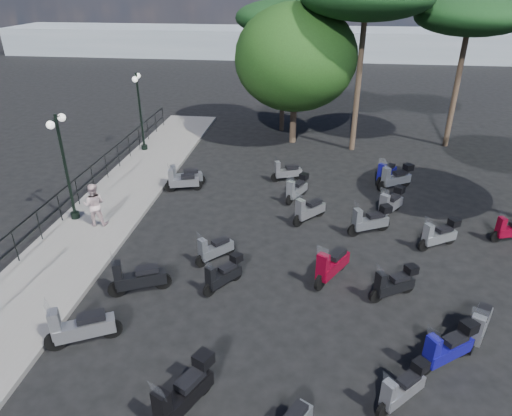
# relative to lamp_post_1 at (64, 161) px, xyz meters

# --- Properties ---
(ground) EXTENTS (120.00, 120.00, 0.00)m
(ground) POSITION_rel_lamp_post_1_xyz_m (7.40, -3.74, -2.42)
(ground) COLOR black
(ground) RESTS_ON ground
(sidewalk) EXTENTS (3.00, 30.00, 0.15)m
(sidewalk) POSITION_rel_lamp_post_1_xyz_m (0.90, -0.74, -2.34)
(sidewalk) COLOR slate
(sidewalk) RESTS_ON ground
(railing) EXTENTS (0.04, 26.04, 1.10)m
(railing) POSITION_rel_lamp_post_1_xyz_m (-0.40, -0.94, -1.52)
(railing) COLOR black
(railing) RESTS_ON sidewalk
(lamp_post_1) EXTENTS (0.36, 1.17, 3.98)m
(lamp_post_1) POSITION_rel_lamp_post_1_xyz_m (0.00, 0.00, 0.00)
(lamp_post_1) COLOR black
(lamp_post_1) RESTS_ON sidewalk
(lamp_post_2) EXTENTS (0.46, 1.14, 3.95)m
(lamp_post_2) POSITION_rel_lamp_post_1_xyz_m (-0.06, 7.71, -0.02)
(lamp_post_2) COLOR black
(lamp_post_2) RESTS_ON sidewalk
(pedestrian_far) EXTENTS (0.89, 0.75, 1.61)m
(pedestrian_far) POSITION_rel_lamp_post_1_xyz_m (1.04, -0.37, -1.46)
(pedestrian_far) COLOR #C5A8AC
(pedestrian_far) RESTS_ON sidewalk
(scooter_1) EXTENTS (1.72, 1.02, 1.49)m
(scooter_1) POSITION_rel_lamp_post_1_xyz_m (3.26, -6.08, -1.90)
(scooter_1) COLOR black
(scooter_1) RESTS_ON ground
(scooter_2) EXTENTS (1.71, 0.95, 1.46)m
(scooter_2) POSITION_rel_lamp_post_1_xyz_m (3.92, -3.90, -1.91)
(scooter_2) COLOR black
(scooter_2) RESTS_ON ground
(scooter_3) EXTENTS (1.03, 1.30, 1.21)m
(scooter_3) POSITION_rel_lamp_post_1_xyz_m (6.32, -3.33, -1.96)
(scooter_3) COLOR black
(scooter_3) RESTS_ON ground
(scooter_4) EXTENTS (1.58, 0.66, 1.28)m
(scooter_4) POSITION_rel_lamp_post_1_xyz_m (3.26, 3.18, -1.98)
(scooter_4) COLOR black
(scooter_4) RESTS_ON ground
(scooter_5) EXTENTS (1.59, 0.89, 1.36)m
(scooter_5) POSITION_rel_lamp_post_1_xyz_m (3.26, 3.62, -1.95)
(scooter_5) COLOR black
(scooter_5) RESTS_ON ground
(scooter_8) EXTENTS (1.05, 1.72, 1.48)m
(scooter_8) POSITION_rel_lamp_post_1_xyz_m (6.35, -7.74, -1.86)
(scooter_8) COLOR black
(scooter_8) RESTS_ON ground
(scooter_9) EXTENTS (1.11, 1.21, 1.23)m
(scooter_9) POSITION_rel_lamp_post_1_xyz_m (5.76, -1.96, -1.99)
(scooter_9) COLOR black
(scooter_9) RESTS_ON ground
(scooter_10) EXTENTS (1.20, 1.33, 1.35)m
(scooter_10) POSITION_rel_lamp_post_1_xyz_m (8.71, 1.12, -1.95)
(scooter_10) COLOR black
(scooter_10) RESTS_ON ground
(scooter_11) EXTENTS (1.46, 0.77, 1.23)m
(scooter_11) POSITION_rel_lamp_post_1_xyz_m (7.62, 4.85, -1.99)
(scooter_11) COLOR black
(scooter_11) RESTS_ON ground
(scooter_13) EXTENTS (1.19, 1.15, 1.20)m
(scooter_13) POSITION_rel_lamp_post_1_xyz_m (10.89, -6.93, -1.97)
(scooter_13) COLOR black
(scooter_13) RESTS_ON ground
(scooter_15) EXTENTS (1.09, 1.65, 1.47)m
(scooter_15) POSITION_rel_lamp_post_1_xyz_m (9.48, -2.53, -1.91)
(scooter_15) COLOR black
(scooter_15) RESTS_ON ground
(scooter_16) EXTENTS (1.56, 0.96, 1.35)m
(scooter_16) POSITION_rel_lamp_post_1_xyz_m (10.90, 0.50, -1.91)
(scooter_16) COLOR black
(scooter_16) RESTS_ON ground
(scooter_17) EXTENTS (0.90, 1.48, 1.27)m
(scooter_17) POSITION_rel_lamp_post_1_xyz_m (8.17, 2.97, -1.94)
(scooter_17) COLOR black
(scooter_17) RESTS_ON ground
(scooter_20) EXTENTS (1.48, 1.15, 1.37)m
(scooter_20) POSITION_rel_lamp_post_1_xyz_m (12.11, -5.63, -1.90)
(scooter_20) COLOR black
(scooter_20) RESTS_ON ground
(scooter_21) EXTENTS (1.40, 0.94, 1.24)m
(scooter_21) POSITION_rel_lamp_post_1_xyz_m (11.23, -3.16, -1.95)
(scooter_21) COLOR black
(scooter_21) RESTS_ON ground
(scooter_22) EXTENTS (1.13, 1.47, 1.36)m
(scooter_22) POSITION_rel_lamp_post_1_xyz_m (11.81, 2.01, -1.91)
(scooter_22) COLOR black
(scooter_22) RESTS_ON ground
(scooter_23) EXTENTS (1.55, 1.09, 1.39)m
(scooter_23) POSITION_rel_lamp_post_1_xyz_m (12.36, 4.57, -1.90)
(scooter_23) COLOR black
(scooter_23) RESTS_ON ground
(scooter_26) EXTENTS (0.96, 1.56, 1.36)m
(scooter_26) POSITION_rel_lamp_post_1_xyz_m (13.10, -4.66, -1.95)
(scooter_26) COLOR black
(scooter_26) RESTS_ON ground
(scooter_27) EXTENTS (1.45, 0.98, 1.28)m
(scooter_27) POSITION_rel_lamp_post_1_xyz_m (13.13, -0.17, -1.94)
(scooter_27) COLOR black
(scooter_27) RESTS_ON ground
(scooter_28) EXTENTS (1.48, 0.69, 1.21)m
(scooter_28) POSITION_rel_lamp_post_1_xyz_m (15.75, 0.61, -1.96)
(scooter_28) COLOR black
(scooter_28) RESTS_ON ground
(scooter_29) EXTENTS (1.02, 1.45, 1.32)m
(scooter_29) POSITION_rel_lamp_post_1_xyz_m (12.03, 5.22, -1.96)
(scooter_29) COLOR black
(scooter_29) RESTS_ON ground
(broadleaf_tree) EXTENTS (6.36, 6.36, 7.23)m
(broadleaf_tree) POSITION_rel_lamp_post_1_xyz_m (7.58, 10.36, 2.10)
(broadleaf_tree) COLOR #38281E
(broadleaf_tree) RESTS_ON ground
(pine_1) EXTENTS (5.37, 5.37, 7.51)m
(pine_1) POSITION_rel_lamp_post_1_xyz_m (15.92, 10.80, 4.12)
(pine_1) COLOR #38281E
(pine_1) RESTS_ON ground
(pine_2) EXTENTS (5.38, 5.38, 7.24)m
(pine_2) POSITION_rel_lamp_post_1_xyz_m (6.81, 12.45, 3.85)
(pine_2) COLOR #38281E
(pine_2) RESTS_ON ground
(distant_hills) EXTENTS (70.00, 8.00, 3.00)m
(distant_hills) POSITION_rel_lamp_post_1_xyz_m (7.40, 41.26, -0.92)
(distant_hills) COLOR gray
(distant_hills) RESTS_ON ground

